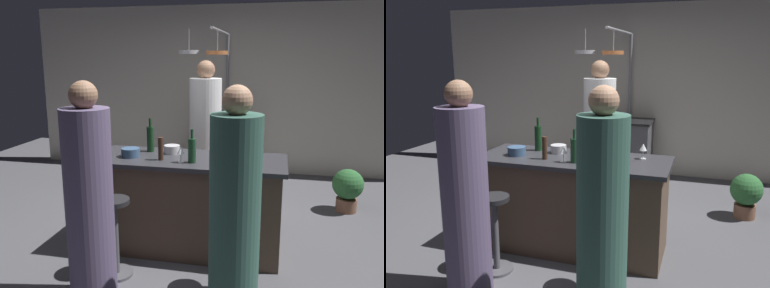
{
  "view_description": "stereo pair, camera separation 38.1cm",
  "coord_description": "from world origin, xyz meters",
  "views": [
    {
      "loc": [
        0.8,
        -3.49,
        1.82
      ],
      "look_at": [
        0.0,
        0.15,
        1.0
      ],
      "focal_mm": 37.21,
      "sensor_mm": 36.0,
      "label": 1
    },
    {
      "loc": [
        1.17,
        -3.39,
        1.82
      ],
      "look_at": [
        0.0,
        0.15,
        1.0
      ],
      "focal_mm": 37.21,
      "sensor_mm": 36.0,
      "label": 2
    }
  ],
  "objects": [
    {
      "name": "ground_plane",
      "position": [
        0.0,
        0.0,
        0.0
      ],
      "size": [
        9.0,
        9.0,
        0.0
      ],
      "primitive_type": "plane",
      "color": "#4C4C51"
    },
    {
      "name": "back_wall",
      "position": [
        0.0,
        2.85,
        1.3
      ],
      "size": [
        6.4,
        0.16,
        2.6
      ],
      "primitive_type": "cube",
      "color": "beige",
      "rests_on": "ground_plane"
    },
    {
      "name": "kitchen_island",
      "position": [
        0.0,
        0.0,
        0.45
      ],
      "size": [
        1.8,
        0.72,
        0.9
      ],
      "color": "brown",
      "rests_on": "ground_plane"
    },
    {
      "name": "stove_range",
      "position": [
        0.0,
        2.45,
        0.45
      ],
      "size": [
        0.8,
        0.64,
        0.89
      ],
      "color": "#47474C",
      "rests_on": "ground_plane"
    },
    {
      "name": "chef",
      "position": [
        -0.04,
        1.09,
        0.83
      ],
      "size": [
        0.38,
        0.38,
        1.78
      ],
      "color": "white",
      "rests_on": "ground_plane"
    },
    {
      "name": "bar_stool_right",
      "position": [
        0.52,
        -0.62,
        0.38
      ],
      "size": [
        0.28,
        0.28,
        0.68
      ],
      "color": "#4C4C51",
      "rests_on": "ground_plane"
    },
    {
      "name": "guest_right",
      "position": [
        0.54,
        -0.97,
        0.77
      ],
      "size": [
        0.35,
        0.35,
        1.65
      ],
      "color": "#33594C",
      "rests_on": "ground_plane"
    },
    {
      "name": "bar_stool_left",
      "position": [
        -0.49,
        -0.62,
        0.38
      ],
      "size": [
        0.28,
        0.28,
        0.68
      ],
      "color": "#4C4C51",
      "rests_on": "ground_plane"
    },
    {
      "name": "guest_left",
      "position": [
        -0.52,
        -0.98,
        0.77
      ],
      "size": [
        0.35,
        0.35,
        1.66
      ],
      "color": "#594C6B",
      "rests_on": "ground_plane"
    },
    {
      "name": "overhead_pot_rack",
      "position": [
        -0.06,
        1.9,
        1.64
      ],
      "size": [
        0.6,
        1.55,
        2.17
      ],
      "color": "gray",
      "rests_on": "ground_plane"
    },
    {
      "name": "potted_plant",
      "position": [
        1.64,
        1.31,
        0.3
      ],
      "size": [
        0.36,
        0.36,
        0.52
      ],
      "color": "brown",
      "rests_on": "ground_plane"
    },
    {
      "name": "pepper_mill",
      "position": [
        -0.23,
        -0.13,
        1.01
      ],
      "size": [
        0.05,
        0.05,
        0.21
      ],
      "primitive_type": "cylinder",
      "color": "#382319",
      "rests_on": "kitchen_island"
    },
    {
      "name": "wine_bottle_red",
      "position": [
        -0.43,
        0.17,
        1.03
      ],
      "size": [
        0.07,
        0.07,
        0.33
      ],
      "color": "#143319",
      "rests_on": "kitchen_island"
    },
    {
      "name": "wine_bottle_green",
      "position": [
        0.07,
        -0.16,
        1.02
      ],
      "size": [
        0.07,
        0.07,
        0.3
      ],
      "color": "#193D23",
      "rests_on": "kitchen_island"
    },
    {
      "name": "wine_bottle_amber",
      "position": [
        0.41,
        -0.03,
        1.03
      ],
      "size": [
        0.07,
        0.07,
        0.33
      ],
      "color": "brown",
      "rests_on": "kitchen_island"
    },
    {
      "name": "wine_glass_near_right_guest",
      "position": [
        -0.03,
        -0.17,
        1.01
      ],
      "size": [
        0.07,
        0.07,
        0.15
      ],
      "color": "silver",
      "rests_on": "kitchen_island"
    },
    {
      "name": "wine_glass_near_left_guest",
      "position": [
        0.63,
        0.16,
        1.01
      ],
      "size": [
        0.07,
        0.07,
        0.15
      ],
      "color": "silver",
      "rests_on": "kitchen_island"
    },
    {
      "name": "wine_glass_by_chef",
      "position": [
        0.26,
        0.09,
        1.01
      ],
      "size": [
        0.07,
        0.07,
        0.15
      ],
      "color": "silver",
      "rests_on": "kitchen_island"
    },
    {
      "name": "mixing_bowl_steel",
      "position": [
        -0.2,
        0.14,
        0.94
      ],
      "size": [
        0.15,
        0.15,
        0.08
      ],
      "primitive_type": "cylinder",
      "color": "#B7B7BC",
      "rests_on": "kitchen_island"
    },
    {
      "name": "mixing_bowl_blue",
      "position": [
        -0.54,
        -0.07,
        0.94
      ],
      "size": [
        0.17,
        0.17,
        0.08
      ],
      "primitive_type": "cylinder",
      "color": "#334C6B",
      "rests_on": "kitchen_island"
    },
    {
      "name": "mixing_bowl_wooden",
      "position": [
        0.35,
        0.21,
        0.93
      ],
      "size": [
        0.19,
        0.19,
        0.07
      ],
      "primitive_type": "cylinder",
      "color": "brown",
      "rests_on": "kitchen_island"
    }
  ]
}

